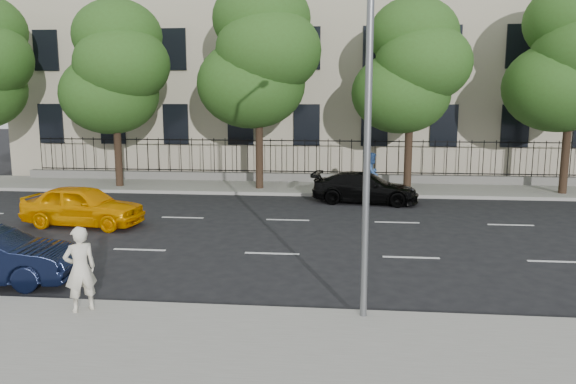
% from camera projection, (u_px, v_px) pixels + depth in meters
% --- Properties ---
extents(ground, '(120.00, 120.00, 0.00)m').
position_uv_depth(ground, '(259.00, 281.00, 13.94)').
color(ground, black).
rests_on(ground, ground).
extents(near_sidewalk, '(60.00, 4.00, 0.15)m').
position_uv_depth(near_sidewalk, '(225.00, 350.00, 10.01)').
color(near_sidewalk, gray).
rests_on(near_sidewalk, ground).
extents(far_sidewalk, '(60.00, 4.00, 0.15)m').
position_uv_depth(far_sidewalk, '(302.00, 188.00, 27.65)').
color(far_sidewalk, gray).
rests_on(far_sidewalk, ground).
extents(lane_markings, '(49.60, 4.62, 0.01)m').
position_uv_depth(lane_markings, '(281.00, 235.00, 18.60)').
color(lane_markings, silver).
rests_on(lane_markings, ground).
extents(masonry_building, '(34.60, 12.11, 18.50)m').
position_uv_depth(masonry_building, '(314.00, 23.00, 34.90)').
color(masonry_building, '#BEAE97').
rests_on(masonry_building, ground).
extents(iron_fence, '(30.00, 0.50, 2.20)m').
position_uv_depth(iron_fence, '(305.00, 171.00, 29.22)').
color(iron_fence, slate).
rests_on(iron_fence, far_sidewalk).
extents(street_light, '(0.25, 3.32, 8.05)m').
position_uv_depth(street_light, '(368.00, 65.00, 11.08)').
color(street_light, slate).
rests_on(street_light, near_sidewalk).
extents(tree_b, '(5.53, 5.12, 8.97)m').
position_uv_depth(tree_b, '(116.00, 68.00, 26.94)').
color(tree_b, '#382619').
rests_on(tree_b, far_sidewalk).
extents(tree_c, '(5.89, 5.50, 9.80)m').
position_uv_depth(tree_c, '(260.00, 55.00, 26.15)').
color(tree_c, '#382619').
rests_on(tree_c, far_sidewalk).
extents(tree_d, '(5.34, 4.94, 8.84)m').
position_uv_depth(tree_d, '(412.00, 67.00, 25.54)').
color(tree_d, '#382619').
rests_on(tree_d, far_sidewalk).
extents(tree_e, '(5.71, 5.31, 9.46)m').
position_uv_depth(tree_e, '(573.00, 58.00, 24.78)').
color(tree_e, '#382619').
rests_on(tree_e, far_sidewalk).
extents(yellow_taxi, '(4.43, 2.15, 1.46)m').
position_uv_depth(yellow_taxi, '(83.00, 206.00, 19.77)').
color(yellow_taxi, '#F69A00').
rests_on(yellow_taxi, ground).
extents(black_sedan, '(4.73, 2.42, 1.31)m').
position_uv_depth(black_sedan, '(365.00, 188.00, 24.05)').
color(black_sedan, black).
rests_on(black_sedan, ground).
extents(woman_near, '(0.77, 0.75, 1.79)m').
position_uv_depth(woman_near, '(80.00, 269.00, 11.52)').
color(woman_near, silver).
rests_on(woman_near, near_sidewalk).
extents(pedestrian_far, '(1.02, 1.11, 1.85)m').
position_uv_depth(pedestrian_far, '(372.00, 173.00, 25.58)').
color(pedestrian_far, '#2E4F8A').
rests_on(pedestrian_far, far_sidewalk).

